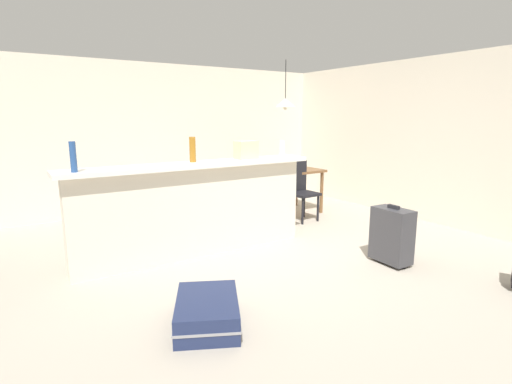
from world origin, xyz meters
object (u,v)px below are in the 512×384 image
at_px(bottle_amber, 193,149).
at_px(suitcase_upright_charcoal, 392,235).
at_px(dining_table, 286,175).
at_px(grocery_bag, 246,150).
at_px(pendant_lamp, 285,103).
at_px(bottle_white, 282,149).
at_px(suitcase_flat_navy, 207,312).
at_px(bottle_blue, 73,157).
at_px(dining_chair_near_partition, 300,188).

height_order(bottle_amber, suitcase_upright_charcoal, bottle_amber).
bearing_deg(dining_table, grocery_bag, -143.61).
bearing_deg(bottle_amber, pendant_lamp, 25.85).
bearing_deg(bottle_white, grocery_bag, 175.34).
bearing_deg(bottle_amber, bottle_white, -3.97).
relative_size(pendant_lamp, suitcase_upright_charcoal, 1.17).
height_order(grocery_bag, suitcase_flat_navy, grocery_bag).
bearing_deg(bottle_blue, dining_table, 19.07).
height_order(bottle_blue, dining_table, bottle_blue).
bearing_deg(dining_chair_near_partition, dining_table, 79.13).
height_order(bottle_blue, suitcase_upright_charcoal, bottle_blue).
height_order(dining_table, pendant_lamp, pendant_lamp).
relative_size(dining_table, dining_chair_near_partition, 1.18).
bearing_deg(suitcase_upright_charcoal, bottle_white, 108.60).
xyz_separation_m(dining_chair_near_partition, pendant_lamp, (0.04, 0.47, 1.32)).
distance_m(bottle_amber, suitcase_upright_charcoal, 2.44).
bearing_deg(suitcase_upright_charcoal, bottle_blue, 155.85).
relative_size(bottle_amber, dining_chair_near_partition, 0.31).
xyz_separation_m(bottle_amber, suitcase_upright_charcoal, (1.69, -1.49, -0.92)).
xyz_separation_m(bottle_blue, suitcase_flat_navy, (0.67, -1.41, -1.14)).
bearing_deg(suitcase_upright_charcoal, bottle_amber, 138.58).
distance_m(bottle_amber, bottle_white, 1.22).
xyz_separation_m(grocery_bag, dining_table, (1.44, 1.06, -0.57)).
distance_m(bottle_white, pendant_lamp, 1.53).
height_order(bottle_white, dining_table, bottle_white).
relative_size(bottle_blue, grocery_bag, 1.12).
bearing_deg(pendant_lamp, bottle_white, -128.33).
height_order(bottle_blue, suitcase_flat_navy, bottle_blue).
height_order(bottle_white, suitcase_flat_navy, bottle_white).
bearing_deg(grocery_bag, bottle_amber, 176.55).
relative_size(bottle_white, dining_chair_near_partition, 0.22).
xyz_separation_m(dining_table, suitcase_flat_navy, (-2.75, -2.59, -0.54)).
bearing_deg(bottle_white, dining_chair_near_partition, 36.93).
distance_m(bottle_blue, dining_table, 3.67).
bearing_deg(suitcase_upright_charcoal, grocery_bag, 124.52).
bearing_deg(suitcase_upright_charcoal, suitcase_flat_navy, -178.07).
height_order(bottle_amber, pendant_lamp, pendant_lamp).
height_order(dining_chair_near_partition, pendant_lamp, pendant_lamp).
relative_size(bottle_white, dining_table, 0.19).
bearing_deg(bottle_blue, dining_chair_near_partition, 11.82).
height_order(bottle_amber, suitcase_flat_navy, bottle_amber).
xyz_separation_m(bottle_blue, bottle_amber, (1.28, 0.16, -0.00)).
relative_size(grocery_bag, pendant_lamp, 0.33).
distance_m(bottle_blue, bottle_white, 2.50).
distance_m(bottle_amber, grocery_bag, 0.70).
relative_size(bottle_blue, suitcase_flat_navy, 0.33).
xyz_separation_m(bottle_amber, suitcase_flat_navy, (-0.61, -1.57, -1.14)).
relative_size(dining_table, suitcase_flat_navy, 1.24).
bearing_deg(bottle_amber, dining_table, 25.56).
height_order(pendant_lamp, suitcase_upright_charcoal, pendant_lamp).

